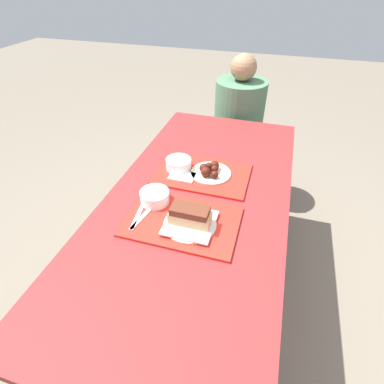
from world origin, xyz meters
TOP-DOWN VIEW (x-y plane):
  - ground_plane at (0.00, 0.00)m, footprint 12.00×12.00m
  - picnic_table at (0.00, 0.00)m, footprint 0.80×1.72m
  - picnic_bench_far at (0.00, 1.08)m, footprint 0.76×0.28m
  - tray_near at (-0.01, -0.18)m, footprint 0.45×0.31m
  - tray_far at (-0.02, 0.17)m, footprint 0.45×0.31m
  - bowl_coleslaw_near at (-0.16, -0.10)m, footprint 0.13×0.13m
  - brisket_sandwich_plate at (0.02, -0.20)m, footprint 0.21×0.21m
  - plastic_fork_near at (-0.20, -0.21)m, footprint 0.04×0.17m
  - plastic_knife_near at (-0.18, -0.21)m, footprint 0.05×0.17m
  - condiment_packet at (-0.02, -0.11)m, footprint 0.04×0.03m
  - bowl_coleslaw_far at (-0.15, 0.17)m, footprint 0.13×0.13m
  - wings_plate_far at (0.01, 0.17)m, footprint 0.20×0.20m
  - napkin_far at (-0.11, 0.11)m, footprint 0.12×0.09m
  - person_seated_across at (0.01, 1.08)m, footprint 0.36×0.36m

SIDE VIEW (x-z plane):
  - ground_plane at x=0.00m, z-range 0.00..0.00m
  - picnic_bench_far at x=0.00m, z-range 0.16..0.63m
  - picnic_table at x=0.00m, z-range 0.29..1.05m
  - person_seated_across at x=0.01m, z-range 0.41..1.07m
  - tray_near at x=-0.01m, z-range 0.77..0.78m
  - tray_far at x=-0.02m, z-range 0.77..0.78m
  - plastic_fork_near at x=-0.20m, z-range 0.78..0.78m
  - plastic_knife_near at x=-0.18m, z-range 0.78..0.78m
  - condiment_packet at x=-0.02m, z-range 0.78..0.78m
  - napkin_far at x=-0.11m, z-range 0.78..0.79m
  - wings_plate_far at x=0.01m, z-range 0.77..0.83m
  - bowl_coleslaw_near at x=-0.16m, z-range 0.78..0.84m
  - bowl_coleslaw_far at x=-0.15m, z-range 0.78..0.84m
  - brisket_sandwich_plate at x=0.02m, z-range 0.77..0.86m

